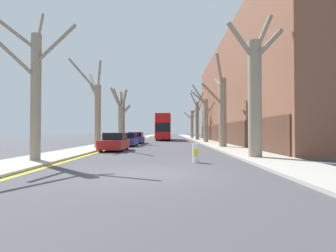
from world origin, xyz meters
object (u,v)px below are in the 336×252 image
object	(u,v)px
street_tree_left_1	(97,109)
street_tree_right_4	(192,123)
street_tree_left_2	(121,117)
parked_car_0	(115,142)
double_decker_bus	(164,126)
street_tree_right_1	(222,109)
street_tree_right_3	(197,118)
traffic_bollard	(195,153)
street_tree_right_0	(255,93)
parked_car_2	(136,138)
street_tree_left_0	(34,86)
parked_car_1	(128,140)
street_tree_right_2	(205,117)

from	to	relation	value
street_tree_left_1	street_tree_right_4	world-z (taller)	street_tree_left_1
street_tree_left_2	parked_car_0	size ratio (longest dim) A/B	1.80
double_decker_bus	street_tree_right_1	bearing A→B (deg)	-74.92
street_tree_right_3	traffic_bollard	size ratio (longest dim) A/B	8.90
street_tree_right_0	parked_car_0	xyz separation A→B (m)	(-9.15, 6.16, -3.02)
double_decker_bus	traffic_bollard	bearing A→B (deg)	-85.95
street_tree_right_3	parked_car_0	world-z (taller)	street_tree_right_3
street_tree_left_2	parked_car_2	world-z (taller)	street_tree_left_2
parked_car_0	street_tree_right_4	bearing A→B (deg)	75.36
street_tree_left_0	parked_car_0	world-z (taller)	street_tree_left_0
street_tree_left_1	street_tree_left_2	world-z (taller)	street_tree_left_1
parked_car_0	parked_car_1	size ratio (longest dim) A/B	0.99
street_tree_left_1	street_tree_right_1	size ratio (longest dim) A/B	0.93
street_tree_right_0	street_tree_right_4	world-z (taller)	street_tree_right_0
double_decker_bus	street_tree_left_1	bearing A→B (deg)	-102.90
street_tree_right_1	double_decker_bus	size ratio (longest dim) A/B	0.70
street_tree_right_4	parked_car_0	size ratio (longest dim) A/B	1.70
street_tree_right_4	street_tree_left_0	bearing A→B (deg)	-104.98
double_decker_bus	parked_car_0	size ratio (longest dim) A/B	2.92
street_tree_left_0	double_decker_bus	xyz separation A→B (m)	(5.59, 33.93, -1.25)
street_tree_right_0	parked_car_0	distance (m)	11.44
street_tree_left_1	traffic_bollard	world-z (taller)	street_tree_left_1
street_tree_left_0	street_tree_right_2	size ratio (longest dim) A/B	1.02
street_tree_left_1	street_tree_left_2	bearing A→B (deg)	89.28
street_tree_left_1	street_tree_right_3	distance (m)	24.72
parked_car_1	street_tree_right_1	bearing A→B (deg)	-16.72
traffic_bollard	parked_car_1	bearing A→B (deg)	111.52
street_tree_right_1	street_tree_right_4	distance (m)	31.38
parked_car_2	street_tree_left_2	bearing A→B (deg)	161.03
street_tree_left_0	parked_car_2	xyz separation A→B (m)	(2.33, 20.68, -3.08)
street_tree_right_3	double_decker_bus	bearing A→B (deg)	164.73
street_tree_right_4	parked_car_2	world-z (taller)	street_tree_right_4
street_tree_left_1	double_decker_bus	bearing A→B (deg)	77.10
street_tree_left_1	parked_car_2	bearing A→B (deg)	78.28
street_tree_left_0	street_tree_right_2	xyz separation A→B (m)	(11.45, 22.45, -0.24)
street_tree_left_1	parked_car_0	xyz separation A→B (m)	(2.15, -2.42, -2.83)
street_tree_right_4	parked_car_2	xyz separation A→B (m)	(-9.17, -22.33, -2.71)
traffic_bollard	parked_car_2	bearing A→B (deg)	105.34
double_decker_bus	parked_car_0	distance (m)	26.29
parked_car_0	parked_car_2	bearing A→B (deg)	90.00
double_decker_bus	traffic_bollard	world-z (taller)	double_decker_bus
street_tree_left_2	traffic_bollard	size ratio (longest dim) A/B	8.05
parked_car_1	parked_car_2	distance (m)	6.27
street_tree_right_2	parked_car_0	distance (m)	17.39
street_tree_left_0	parked_car_1	xyz separation A→B (m)	(2.33, 14.41, -3.10)
street_tree_right_3	parked_car_2	distance (m)	15.13
double_decker_bus	street_tree_right_4	bearing A→B (deg)	56.91
street_tree_left_1	street_tree_right_4	size ratio (longest dim) A/B	1.12
street_tree_right_0	parked_car_2	bearing A→B (deg)	115.81
street_tree_right_3	street_tree_right_4	world-z (taller)	street_tree_right_3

